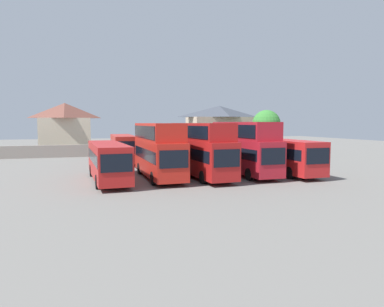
{
  "coord_description": "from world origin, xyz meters",
  "views": [
    {
      "loc": [
        -10.69,
        -31.39,
        5.04
      ],
      "look_at": [
        0.0,
        3.0,
        1.95
      ],
      "focal_mm": 33.61,
      "sensor_mm": 36.0,
      "label": 1
    }
  ],
  "objects_px": {
    "bus_1": "(108,160)",
    "tree_left_of_lot": "(266,124)",
    "bus_3": "(201,147)",
    "bus_5": "(279,154)",
    "bus_7": "(153,141)",
    "bus_8": "(180,146)",
    "bus_2": "(158,147)",
    "bus_4": "(244,145)",
    "bus_9": "(216,145)",
    "house_terrace_centre": "(219,128)",
    "bus_6": "(123,147)",
    "house_terrace_left": "(65,128)"
  },
  "relations": [
    {
      "from": "bus_1",
      "to": "tree_left_of_lot",
      "type": "xyz_separation_m",
      "value": [
        27.4,
        22.07,
        2.93
      ]
    },
    {
      "from": "bus_3",
      "to": "bus_5",
      "type": "bearing_deg",
      "value": 88.94
    },
    {
      "from": "bus_7",
      "to": "bus_8",
      "type": "distance_m",
      "value": 3.59
    },
    {
      "from": "bus_2",
      "to": "bus_8",
      "type": "distance_m",
      "value": 14.48
    },
    {
      "from": "bus_2",
      "to": "bus_7",
      "type": "height_order",
      "value": "bus_2"
    },
    {
      "from": "bus_4",
      "to": "bus_9",
      "type": "xyz_separation_m",
      "value": [
        2.48,
        13.85,
        -0.89
      ]
    },
    {
      "from": "house_terrace_centre",
      "to": "tree_left_of_lot",
      "type": "height_order",
      "value": "house_terrace_centre"
    },
    {
      "from": "bus_3",
      "to": "tree_left_of_lot",
      "type": "xyz_separation_m",
      "value": [
        19.02,
        22.12,
        1.99
      ]
    },
    {
      "from": "bus_3",
      "to": "bus_4",
      "type": "relative_size",
      "value": 1.08
    },
    {
      "from": "bus_6",
      "to": "house_terrace_centre",
      "type": "distance_m",
      "value": 25.73
    },
    {
      "from": "bus_3",
      "to": "house_terrace_left",
      "type": "xyz_separation_m",
      "value": [
        -12.95,
        31.46,
        1.41
      ]
    },
    {
      "from": "bus_9",
      "to": "bus_6",
      "type": "bearing_deg",
      "value": -93.58
    },
    {
      "from": "house_terrace_centre",
      "to": "bus_5",
      "type": "bearing_deg",
      "value": -100.41
    },
    {
      "from": "bus_8",
      "to": "house_terrace_centre",
      "type": "height_order",
      "value": "house_terrace_centre"
    },
    {
      "from": "bus_6",
      "to": "bus_8",
      "type": "xyz_separation_m",
      "value": [
        7.3,
        -0.35,
        0.02
      ]
    },
    {
      "from": "bus_6",
      "to": "house_terrace_centre",
      "type": "height_order",
      "value": "house_terrace_centre"
    },
    {
      "from": "house_terrace_left",
      "to": "tree_left_of_lot",
      "type": "bearing_deg",
      "value": -16.28
    },
    {
      "from": "house_terrace_centre",
      "to": "bus_8",
      "type": "bearing_deg",
      "value": -125.82
    },
    {
      "from": "bus_7",
      "to": "house_terrace_centre",
      "type": "height_order",
      "value": "house_terrace_centre"
    },
    {
      "from": "bus_5",
      "to": "house_terrace_centre",
      "type": "distance_m",
      "value": 31.14
    },
    {
      "from": "bus_1",
      "to": "bus_2",
      "type": "height_order",
      "value": "bus_2"
    },
    {
      "from": "bus_2",
      "to": "bus_3",
      "type": "xyz_separation_m",
      "value": [
        3.88,
        -0.46,
        0.01
      ]
    },
    {
      "from": "bus_4",
      "to": "bus_9",
      "type": "bearing_deg",
      "value": 168.71
    },
    {
      "from": "house_terrace_centre",
      "to": "bus_6",
      "type": "bearing_deg",
      "value": -139.64
    },
    {
      "from": "bus_2",
      "to": "tree_left_of_lot",
      "type": "bearing_deg",
      "value": 132.82
    },
    {
      "from": "bus_7",
      "to": "house_terrace_left",
      "type": "height_order",
      "value": "house_terrace_left"
    },
    {
      "from": "bus_3",
      "to": "house_terrace_centre",
      "type": "relative_size",
      "value": 0.99
    },
    {
      "from": "house_terrace_centre",
      "to": "bus_2",
      "type": "bearing_deg",
      "value": -120.59
    },
    {
      "from": "bus_3",
      "to": "bus_5",
      "type": "relative_size",
      "value": 0.95
    },
    {
      "from": "bus_5",
      "to": "tree_left_of_lot",
      "type": "distance_m",
      "value": 24.55
    },
    {
      "from": "bus_5",
      "to": "bus_8",
      "type": "distance_m",
      "value": 15.12
    },
    {
      "from": "bus_1",
      "to": "bus_8",
      "type": "distance_m",
      "value": 17.06
    },
    {
      "from": "bus_9",
      "to": "house_terrace_left",
      "type": "height_order",
      "value": "house_terrace_left"
    },
    {
      "from": "bus_9",
      "to": "house_terrace_left",
      "type": "bearing_deg",
      "value": -134.1
    },
    {
      "from": "bus_5",
      "to": "house_terrace_left",
      "type": "bearing_deg",
      "value": -146.76
    },
    {
      "from": "bus_1",
      "to": "bus_5",
      "type": "relative_size",
      "value": 0.94
    },
    {
      "from": "bus_1",
      "to": "tree_left_of_lot",
      "type": "bearing_deg",
      "value": 126.79
    },
    {
      "from": "bus_9",
      "to": "tree_left_of_lot",
      "type": "distance_m",
      "value": 14.84
    },
    {
      "from": "bus_1",
      "to": "house_terrace_centre",
      "type": "xyz_separation_m",
      "value": [
        22.39,
        30.67,
        2.28
      ]
    },
    {
      "from": "house_terrace_left",
      "to": "bus_9",
      "type": "bearing_deg",
      "value": -41.34
    },
    {
      "from": "bus_4",
      "to": "bus_3",
      "type": "bearing_deg",
      "value": -90.0
    },
    {
      "from": "bus_8",
      "to": "bus_9",
      "type": "height_order",
      "value": "bus_8"
    },
    {
      "from": "bus_9",
      "to": "house_terrace_left",
      "type": "xyz_separation_m",
      "value": [
        -19.91,
        17.52,
        2.25
      ]
    },
    {
      "from": "bus_2",
      "to": "bus_9",
      "type": "xyz_separation_m",
      "value": [
        10.84,
        13.47,
        -0.83
      ]
    },
    {
      "from": "bus_1",
      "to": "house_terrace_left",
      "type": "height_order",
      "value": "house_terrace_left"
    },
    {
      "from": "house_terrace_centre",
      "to": "bus_9",
      "type": "bearing_deg",
      "value": -112.77
    },
    {
      "from": "bus_3",
      "to": "bus_6",
      "type": "relative_size",
      "value": 1.09
    },
    {
      "from": "bus_1",
      "to": "bus_9",
      "type": "xyz_separation_m",
      "value": [
        15.35,
        13.89,
        0.1
      ]
    },
    {
      "from": "bus_5",
      "to": "bus_3",
      "type": "bearing_deg",
      "value": -89.85
    },
    {
      "from": "bus_2",
      "to": "bus_3",
      "type": "relative_size",
      "value": 0.95
    }
  ]
}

